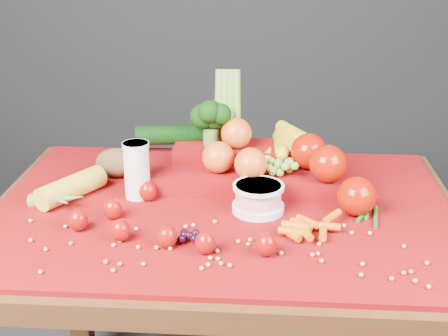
# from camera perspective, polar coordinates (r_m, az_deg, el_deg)

# --- Properties ---
(table) EXTENTS (1.10, 0.80, 0.75)m
(table) POSITION_cam_1_polar(r_m,az_deg,el_deg) (1.49, -0.05, -7.24)
(table) COLOR #321E0B
(table) RESTS_ON ground
(red_cloth) EXTENTS (1.05, 0.75, 0.01)m
(red_cloth) POSITION_cam_1_polar(r_m,az_deg,el_deg) (1.45, -0.06, -3.75)
(red_cloth) COLOR maroon
(red_cloth) RESTS_ON table
(milk_glass) EXTENTS (0.06, 0.06, 0.14)m
(milk_glass) POSITION_cam_1_polar(r_m,az_deg,el_deg) (1.48, -7.98, -0.02)
(milk_glass) COLOR silver
(milk_glass) RESTS_ON red_cloth
(yogurt_bowl) EXTENTS (0.12, 0.12, 0.06)m
(yogurt_bowl) POSITION_cam_1_polar(r_m,az_deg,el_deg) (1.41, 3.15, -2.67)
(yogurt_bowl) COLOR silver
(yogurt_bowl) RESTS_ON red_cloth
(strawberry_scatter) EXTENTS (0.44, 0.28, 0.05)m
(strawberry_scatter) POSITION_cam_1_polar(r_m,az_deg,el_deg) (1.32, -6.36, -5.00)
(strawberry_scatter) COLOR #9C1505
(strawberry_scatter) RESTS_ON red_cloth
(dark_grape_cluster) EXTENTS (0.06, 0.05, 0.03)m
(dark_grape_cluster) POSITION_cam_1_polar(r_m,az_deg,el_deg) (1.28, -2.83, -6.45)
(dark_grape_cluster) COLOR black
(dark_grape_cluster) RESTS_ON red_cloth
(soybean_scatter) EXTENTS (0.84, 0.24, 0.01)m
(soybean_scatter) POSITION_cam_1_polar(r_m,az_deg,el_deg) (1.27, -0.70, -7.22)
(soybean_scatter) COLOR #A48D46
(soybean_scatter) RESTS_ON red_cloth
(corn_ear) EXTENTS (0.25, 0.27, 0.06)m
(corn_ear) POSITION_cam_1_polar(r_m,az_deg,el_deg) (1.49, -14.59, -2.46)
(corn_ear) COLOR gold
(corn_ear) RESTS_ON red_cloth
(potato) EXTENTS (0.11, 0.08, 0.07)m
(potato) POSITION_cam_1_polar(r_m,az_deg,el_deg) (1.62, -9.77, 0.49)
(potato) COLOR #533820
(potato) RESTS_ON red_cloth
(baby_carrot_pile) EXTENTS (0.17, 0.17, 0.03)m
(baby_carrot_pile) POSITION_cam_1_polar(r_m,az_deg,el_deg) (1.34, 8.15, -5.14)
(baby_carrot_pile) COLOR #CC5B07
(baby_carrot_pile) RESTS_ON red_cloth
(green_bean_pile) EXTENTS (0.14, 0.12, 0.01)m
(green_bean_pile) POSITION_cam_1_polar(r_m,az_deg,el_deg) (1.45, 13.46, -3.83)
(green_bean_pile) COLOR #1C5C15
(green_bean_pile) RESTS_ON red_cloth
(produce_mound) EXTENTS (0.59, 0.36, 0.27)m
(produce_mound) POSITION_cam_1_polar(r_m,az_deg,el_deg) (1.55, 2.34, 0.79)
(produce_mound) COLOR maroon
(produce_mound) RESTS_ON red_cloth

